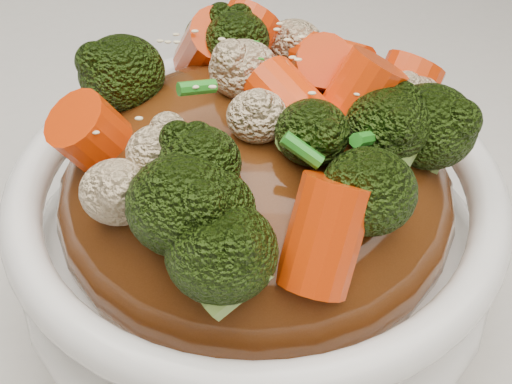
# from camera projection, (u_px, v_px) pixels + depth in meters

# --- Properties ---
(bowl) EXTENTS (0.24, 0.24, 0.09)m
(bowl) POSITION_uv_depth(u_px,v_px,m) (256.00, 244.00, 0.38)
(bowl) COLOR white
(bowl) RESTS_ON tablecloth
(sauce_base) EXTENTS (0.19, 0.19, 0.10)m
(sauce_base) POSITION_uv_depth(u_px,v_px,m) (256.00, 197.00, 0.36)
(sauce_base) COLOR #4D250D
(sauce_base) RESTS_ON bowl
(carrots) EXTENTS (0.19, 0.19, 0.05)m
(carrots) POSITION_uv_depth(u_px,v_px,m) (256.00, 78.00, 0.31)
(carrots) COLOR #E13B07
(carrots) RESTS_ON sauce_base
(broccoli) EXTENTS (0.19, 0.19, 0.05)m
(broccoli) POSITION_uv_depth(u_px,v_px,m) (256.00, 80.00, 0.31)
(broccoli) COLOR black
(broccoli) RESTS_ON sauce_base
(cauliflower) EXTENTS (0.19, 0.19, 0.04)m
(cauliflower) POSITION_uv_depth(u_px,v_px,m) (256.00, 84.00, 0.32)
(cauliflower) COLOR beige
(cauliflower) RESTS_ON sauce_base
(scallions) EXTENTS (0.14, 0.14, 0.02)m
(scallions) POSITION_uv_depth(u_px,v_px,m) (256.00, 76.00, 0.31)
(scallions) COLOR #23841E
(scallions) RESTS_ON sauce_base
(sesame_seeds) EXTENTS (0.17, 0.17, 0.01)m
(sesame_seeds) POSITION_uv_depth(u_px,v_px,m) (256.00, 76.00, 0.31)
(sesame_seeds) COLOR beige
(sesame_seeds) RESTS_ON sauce_base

